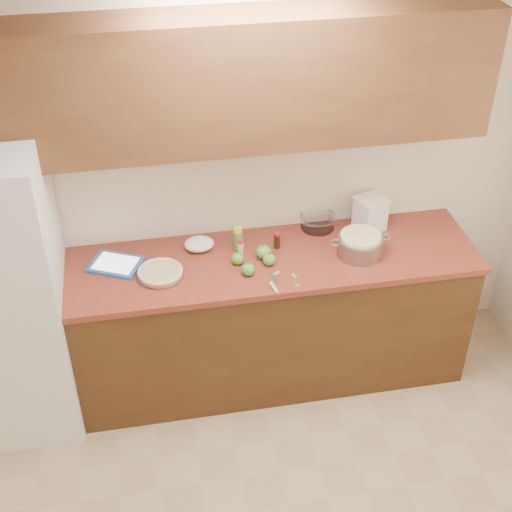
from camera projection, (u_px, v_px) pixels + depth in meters
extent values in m
plane|color=white|center=(349.00, 82.00, 1.99)|extent=(3.60, 3.60, 0.00)
plane|color=beige|center=(245.00, 175.00, 4.19)|extent=(3.60, 0.00, 3.60)
cube|color=#482D14|center=(255.00, 321.00, 4.43)|extent=(2.60, 0.65, 0.88)
cube|color=#964028|center=(255.00, 262.00, 4.16)|extent=(2.64, 0.68, 0.04)
cube|color=brown|center=(249.00, 81.00, 3.67)|extent=(2.60, 0.34, 0.70)
cylinder|color=silver|center=(160.00, 273.00, 4.01)|extent=(0.26, 0.26, 0.04)
cylinder|color=beige|center=(160.00, 273.00, 4.01)|extent=(0.24, 0.24, 0.03)
torus|color=beige|center=(160.00, 271.00, 4.00)|extent=(0.26, 0.26, 0.02)
cylinder|color=gray|center=(360.00, 246.00, 4.16)|extent=(0.27, 0.27, 0.12)
torus|color=gray|center=(336.00, 243.00, 4.11)|extent=(0.06, 0.06, 0.01)
torus|color=gray|center=(385.00, 237.00, 4.16)|extent=(0.06, 0.06, 0.01)
cylinder|color=beige|center=(360.00, 244.00, 4.15)|extent=(0.24, 0.24, 0.12)
cube|color=white|center=(370.00, 215.00, 4.36)|extent=(0.20, 0.20, 0.19)
cube|color=#FBE7C9|center=(372.00, 200.00, 4.30)|extent=(0.22, 0.22, 0.02)
cube|color=#2154A2|center=(116.00, 264.00, 4.10)|extent=(0.35, 0.32, 0.02)
cube|color=white|center=(115.00, 263.00, 4.09)|extent=(0.28, 0.25, 0.00)
cube|color=gray|center=(274.00, 278.00, 4.00)|extent=(0.04, 0.10, 0.00)
cylinder|color=white|center=(274.00, 287.00, 3.92)|extent=(0.04, 0.09, 0.02)
cylinder|color=#4C8C38|center=(238.00, 240.00, 4.20)|extent=(0.06, 0.06, 0.12)
cylinder|color=yellow|center=(238.00, 230.00, 4.16)|extent=(0.05, 0.05, 0.03)
cylinder|color=beige|center=(241.00, 248.00, 4.18)|extent=(0.04, 0.04, 0.07)
cylinder|color=red|center=(240.00, 242.00, 4.15)|extent=(0.03, 0.03, 0.02)
cylinder|color=black|center=(277.00, 241.00, 4.22)|extent=(0.04, 0.04, 0.09)
cylinder|color=red|center=(277.00, 234.00, 4.19)|extent=(0.03, 0.03, 0.02)
cylinder|color=silver|center=(318.00, 222.00, 4.40)|extent=(0.21, 0.21, 0.08)
torus|color=silver|center=(318.00, 217.00, 4.38)|extent=(0.22, 0.22, 0.01)
ellipsoid|color=white|center=(199.00, 244.00, 4.21)|extent=(0.22, 0.20, 0.07)
sphere|color=green|center=(238.00, 258.00, 4.10)|extent=(0.07, 0.07, 0.07)
cylinder|color=#3F2D19|center=(238.00, 252.00, 4.07)|extent=(0.01, 0.01, 0.01)
sphere|color=green|center=(264.00, 252.00, 4.13)|extent=(0.09, 0.09, 0.09)
cylinder|color=#3F2D19|center=(264.00, 245.00, 4.10)|extent=(0.01, 0.01, 0.01)
sphere|color=green|center=(248.00, 269.00, 4.01)|extent=(0.07, 0.07, 0.07)
cylinder|color=#3F2D19|center=(248.00, 263.00, 3.98)|extent=(0.01, 0.01, 0.01)
sphere|color=green|center=(269.00, 259.00, 4.09)|extent=(0.07, 0.07, 0.07)
cylinder|color=#3F2D19|center=(269.00, 253.00, 4.06)|extent=(0.01, 0.01, 0.01)
cube|color=#84AB53|center=(298.00, 285.00, 3.95)|extent=(0.03, 0.02, 0.00)
cube|color=#84AB53|center=(276.00, 273.00, 4.04)|extent=(0.04, 0.04, 0.00)
cube|color=#84AB53|center=(294.00, 276.00, 4.02)|extent=(0.03, 0.04, 0.00)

